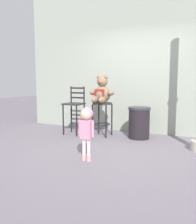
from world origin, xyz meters
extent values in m
plane|color=slate|center=(0.00, 0.00, 0.00)|extent=(24.00, 24.00, 0.00)
cube|color=#959D8E|center=(0.00, 1.79, 1.77)|extent=(6.17, 0.30, 3.55)
cylinder|color=#2A2928|center=(-0.66, 0.93, 0.73)|extent=(0.44, 0.44, 0.04)
cylinder|color=black|center=(-0.82, 0.76, 0.36)|extent=(0.03, 0.03, 0.71)
cylinder|color=black|center=(-0.49, 0.76, 0.36)|extent=(0.03, 0.03, 0.71)
cylinder|color=black|center=(-0.82, 1.09, 0.36)|extent=(0.03, 0.03, 0.71)
cylinder|color=black|center=(-0.49, 1.09, 0.36)|extent=(0.03, 0.03, 0.71)
torus|color=black|center=(-0.66, 0.93, 0.26)|extent=(0.35, 0.35, 0.02)
sphere|color=#7E6449|center=(-0.66, 0.93, 0.93)|extent=(0.36, 0.36, 0.36)
cube|color=maroon|center=(-0.66, 0.78, 0.94)|extent=(0.22, 0.03, 0.22)
sphere|color=#7E6449|center=(-0.66, 0.93, 1.21)|extent=(0.24, 0.24, 0.24)
ellipsoid|color=brown|center=(-0.66, 0.83, 1.20)|extent=(0.10, 0.07, 0.07)
sphere|color=black|center=(-0.66, 0.80, 1.20)|extent=(0.03, 0.03, 0.03)
sphere|color=#7E6449|center=(-0.74, 0.93, 1.31)|extent=(0.09, 0.09, 0.09)
sphere|color=#7E6449|center=(-0.57, 0.93, 1.31)|extent=(0.09, 0.09, 0.09)
ellipsoid|color=#7E6449|center=(-0.88, 0.90, 0.97)|extent=(0.13, 0.20, 0.11)
ellipsoid|color=#7E6449|center=(-0.44, 0.90, 0.97)|extent=(0.13, 0.20, 0.11)
ellipsoid|color=#7E6449|center=(-0.74, 0.75, 0.82)|extent=(0.12, 0.31, 0.15)
ellipsoid|color=#7E6449|center=(-0.58, 0.75, 0.82)|extent=(0.12, 0.31, 0.15)
cylinder|color=#DB9998|center=(-0.19, -0.77, 0.05)|extent=(0.07, 0.07, 0.10)
cylinder|color=silver|center=(-0.19, -0.77, 0.22)|extent=(0.05, 0.05, 0.25)
cylinder|color=#DB9998|center=(-0.11, -0.77, 0.05)|extent=(0.07, 0.07, 0.10)
cylinder|color=silver|center=(-0.11, -0.77, 0.22)|extent=(0.05, 0.05, 0.25)
cube|color=pink|center=(-0.15, -0.77, 0.49)|extent=(0.17, 0.10, 0.30)
cylinder|color=pink|center=(-0.26, -0.77, 0.51)|extent=(0.04, 0.04, 0.25)
cylinder|color=pink|center=(-0.04, -0.77, 0.51)|extent=(0.04, 0.04, 0.25)
sphere|color=#D8B293|center=(-0.15, -0.77, 0.73)|extent=(0.18, 0.18, 0.18)
sphere|color=pink|center=(-0.15, -0.75, 0.74)|extent=(0.20, 0.20, 0.20)
cylinder|color=black|center=(0.16, 1.04, 0.31)|extent=(0.45, 0.45, 0.63)
cylinder|color=#2D2D33|center=(0.16, 1.04, 0.65)|extent=(0.47, 0.47, 0.05)
cube|color=#2A2928|center=(-1.32, 0.80, 0.71)|extent=(0.41, 0.41, 0.03)
cylinder|color=black|center=(-1.49, 0.62, 0.34)|extent=(0.03, 0.03, 0.69)
cylinder|color=black|center=(-1.14, 0.62, 0.34)|extent=(0.03, 0.03, 0.69)
cylinder|color=black|center=(-1.49, 0.97, 0.34)|extent=(0.03, 0.03, 0.69)
cylinder|color=black|center=(-1.14, 0.97, 0.34)|extent=(0.03, 0.03, 0.69)
cylinder|color=black|center=(-1.49, 0.97, 0.91)|extent=(0.03, 0.03, 0.38)
cylinder|color=black|center=(-1.14, 0.97, 0.91)|extent=(0.03, 0.03, 0.38)
cube|color=black|center=(-1.32, 0.97, 0.84)|extent=(0.35, 0.02, 0.04)
cube|color=black|center=(-1.32, 0.97, 0.95)|extent=(0.35, 0.02, 0.04)
cube|color=black|center=(-1.32, 0.97, 1.06)|extent=(0.35, 0.02, 0.04)
camera|label=1|loc=(1.62, -4.03, 1.23)|focal=39.55mm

